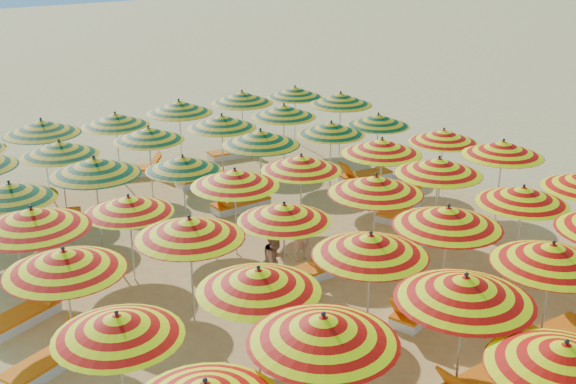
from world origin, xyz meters
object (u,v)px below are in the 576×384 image
Objects in this scene: umbrella_44 at (115,120)px; lounger_11 at (399,209)px; umbrella_30 at (10,191)px; lounger_7 at (49,362)px; umbrella_24 at (32,219)px; umbrella_32 at (183,163)px; umbrella_19 at (189,228)px; umbrella_7 at (323,329)px; umbrella_26 at (235,178)px; umbrella_12 at (118,326)px; lounger_13 at (364,176)px; umbrella_25 at (129,205)px; umbrella_35 at (378,120)px; umbrella_9 at (552,254)px; umbrella_18 at (64,261)px; lounger_8 at (302,275)px; lounger_6 at (419,309)px; lounger_10 at (21,317)px; umbrella_43 at (42,127)px; lounger_15 at (47,217)px; umbrella_34 at (331,128)px; umbrella_46 at (242,97)px; umbrella_47 at (295,92)px; beachgoer_b at (276,262)px; umbrella_2 at (565,356)px; lounger_3 at (478,384)px; umbrella_14 at (370,245)px; umbrella_21 at (376,185)px; umbrella_40 at (284,111)px; lounger_9 at (415,239)px; umbrella_45 at (179,107)px; lounger_12 at (239,204)px; umbrella_31 at (94,166)px; umbrella_20 at (284,212)px; umbrella_33 at (260,138)px; umbrella_13 at (259,280)px; umbrella_27 at (301,163)px; umbrella_37 at (60,148)px; lounger_16 at (204,180)px; umbrella_23 at (503,149)px; umbrella_28 at (382,147)px; umbrella_38 at (149,134)px; umbrella_29 at (444,136)px; lounger_4 at (553,335)px; lounger_19 at (234,153)px; umbrella_22 at (439,166)px; umbrella_41 at (341,99)px; beachgoer_a at (301,235)px.

lounger_11 is at bearing -53.88° from umbrella_44.
umbrella_30 is 1.32× the size of lounger_7.
umbrella_24 reaches higher than umbrella_32.
umbrella_7 is at bearing -92.62° from umbrella_19.
umbrella_26 is (2.57, 6.78, -0.14)m from umbrella_7.
lounger_13 is (10.96, 6.90, -1.76)m from umbrella_12.
umbrella_44 is at bearing 69.90° from umbrella_25.
umbrella_35 is 1.81m from lounger_13.
umbrella_9 is at bearing -73.18° from umbrella_32.
umbrella_18 reaches higher than lounger_8.
lounger_10 is at bearing -51.19° from lounger_6.
umbrella_43 reaches higher than lounger_15.
umbrella_34 is 0.85× the size of umbrella_46.
umbrella_47 is 1.77× the size of beachgoer_b.
umbrella_34 is (4.97, 11.55, -0.14)m from umbrella_2.
lounger_3 is 5.10m from lounger_8.
umbrella_2 is 0.93× the size of umbrella_47.
lounger_10 is at bearing 139.69° from umbrella_14.
umbrella_21 is at bearing -60.40° from umbrella_32.
umbrella_40 is 7.12m from lounger_9.
lounger_11 is at bearing -102.92° from umbrella_47.
umbrella_21 is 1.06× the size of umbrella_45.
umbrella_25 is 1.20× the size of lounger_3.
lounger_13 is (4.51, -0.20, 0.00)m from lounger_12.
umbrella_25 is 0.78× the size of umbrella_31.
umbrella_30 reaches higher than umbrella_20.
umbrella_21 is at bearing -88.76° from umbrella_33.
lounger_9 is at bearing -106.82° from umbrella_47.
umbrella_13 is 10.12m from umbrella_34.
umbrella_27 is 1.47× the size of lounger_9.
umbrella_37 is at bearing 151.64° from umbrella_33.
umbrella_24 is at bearing 45.56° from lounger_16.
lounger_12 is at bearing 159.60° from umbrella_33.
umbrella_7 reaches higher than umbrella_23.
umbrella_28 is 1.45× the size of lounger_9.
umbrella_32 is at bearing 139.60° from umbrella_27.
umbrella_35 reaches higher than lounger_16.
umbrella_38 is (-6.68, 2.46, 0.07)m from umbrella_35.
lounger_9 is (1.82, -4.38, -1.92)m from umbrella_33.
umbrella_14 reaches higher than umbrella_40.
lounger_13 and lounger_15 have the same top height.
umbrella_29 is at bearing -54.24° from umbrella_45.
umbrella_32 is 2.50m from umbrella_33.
lounger_16 is at bearing -82.80° from lounger_4.
lounger_19 is 1.19× the size of beachgoer_b.
umbrella_34 reaches higher than lounger_7.
umbrella_35 is (9.06, 4.62, -0.20)m from umbrella_19.
lounger_7 is at bearing 179.86° from umbrella_22.
umbrella_43 is at bearing 154.47° from umbrella_35.
umbrella_41 is 2.21× the size of beachgoer_a.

